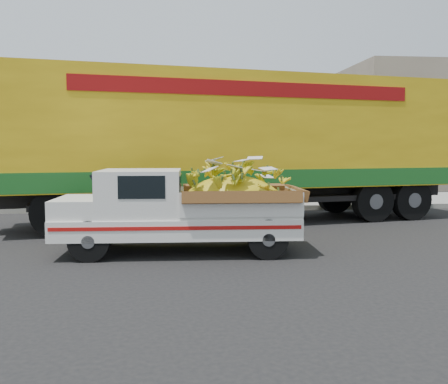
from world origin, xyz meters
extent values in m
plane|color=black|center=(0.00, 0.00, 0.00)|extent=(100.00, 100.00, 0.00)
cube|color=gray|center=(0.00, 6.34, 0.07)|extent=(60.00, 0.25, 0.15)
cube|color=gray|center=(0.00, 8.44, 0.07)|extent=(60.00, 4.00, 0.14)
cube|color=gray|center=(-8.00, 14.34, 2.50)|extent=(18.00, 6.00, 5.00)
cylinder|color=black|center=(-3.27, -0.47, 0.36)|extent=(0.72, 0.23, 0.71)
cylinder|color=black|center=(-3.22, 0.91, 0.36)|extent=(0.72, 0.23, 0.71)
cylinder|color=black|center=(-0.17, -0.58, 0.36)|extent=(0.72, 0.23, 0.71)
cylinder|color=black|center=(-0.12, 0.79, 0.36)|extent=(0.72, 0.23, 0.71)
cube|color=silver|center=(-1.74, 0.16, 0.52)|extent=(4.48, 1.76, 0.37)
cube|color=#A50F0C|center=(-1.77, -0.64, 0.58)|extent=(4.33, 0.17, 0.07)
cube|color=silver|center=(-3.91, 0.25, 0.42)|extent=(0.15, 1.57, 0.13)
cube|color=silver|center=(-3.55, 0.23, 0.87)|extent=(0.86, 1.53, 0.34)
cube|color=silver|center=(-2.42, 0.19, 1.13)|extent=(1.51, 1.59, 0.85)
cube|color=black|center=(-2.36, -0.59, 1.29)|extent=(0.80, 0.04, 0.39)
cube|color=silver|center=(-0.61, 0.12, 0.94)|extent=(2.22, 1.68, 0.48)
ellipsoid|color=gold|center=(-0.71, 0.12, 0.85)|extent=(2.00, 1.35, 1.20)
cylinder|color=black|center=(4.64, 3.81, 0.55)|extent=(1.14, 0.53, 1.10)
cylinder|color=black|center=(4.25, 5.78, 0.55)|extent=(1.14, 0.53, 1.10)
cylinder|color=black|center=(3.46, 3.58, 0.55)|extent=(1.14, 0.53, 1.10)
cylinder|color=black|center=(3.08, 5.55, 0.55)|extent=(1.14, 0.53, 1.10)
cylinder|color=black|center=(-4.39, 2.04, 0.55)|extent=(1.14, 0.53, 1.10)
cylinder|color=black|center=(-4.78, 4.01, 0.55)|extent=(1.14, 0.53, 1.10)
cube|color=black|center=(-0.17, 3.89, 0.78)|extent=(11.97, 3.29, 0.36)
cube|color=gold|center=(-0.17, 3.89, 2.38)|extent=(12.02, 4.71, 2.84)
cube|color=#195A1D|center=(-0.17, 3.89, 1.21)|extent=(12.08, 4.74, 0.45)
cube|color=maroon|center=(0.07, 2.65, 3.35)|extent=(8.25, 1.63, 0.35)
camera|label=1|loc=(-1.82, -9.12, 1.95)|focal=40.00mm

